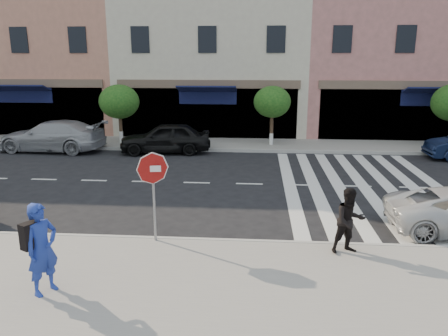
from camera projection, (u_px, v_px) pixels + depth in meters
ground at (178, 222)px, 12.69m from camera, size 120.00×120.00×0.00m
sidewalk_near at (146, 285)px, 9.05m from camera, size 60.00×4.50×0.15m
sidewalk_far at (214, 144)px, 23.28m from camera, size 60.00×3.00×0.15m
building_west_mid at (53, 18)px, 28.14m from camera, size 10.00×9.00×14.00m
building_centre at (215, 42)px, 27.75m from camera, size 11.00×9.00×11.00m
building_east_mid at (411, 24)px, 26.62m from camera, size 13.00×9.00×13.00m
street_tree_wb at (119, 102)px, 22.90m from camera, size 2.10×2.10×3.06m
street_tree_c at (272, 102)px, 22.30m from camera, size 1.90×1.90×3.04m
stop_sign at (153, 177)px, 10.64m from camera, size 0.80×0.16×2.29m
photographer at (42, 249)px, 8.42m from camera, size 0.70×0.80×1.85m
walker at (350, 221)px, 10.19m from camera, size 0.92×0.81×1.58m
car_far_left at (52, 136)px, 21.86m from camera, size 5.41×2.49×1.53m
car_far_mid at (165, 138)px, 21.44m from camera, size 4.59×2.29×1.50m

